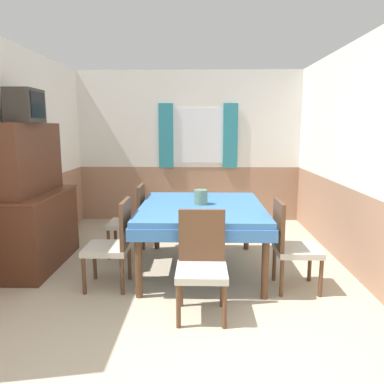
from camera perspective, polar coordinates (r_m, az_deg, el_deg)
The scene contains 12 objects.
ground_plane at distance 2.75m, azimuth -3.74°, elevation -26.87°, with size 16.00×16.00×0.00m, color tan.
wall_back at distance 6.58m, azimuth -0.38°, elevation 6.96°, with size 4.25×0.10×2.60m.
wall_left at distance 4.89m, azimuth -24.94°, elevation 4.93°, with size 0.05×4.76×2.60m.
wall_right at distance 4.72m, azimuth 23.10°, elevation 4.90°, with size 0.05×4.76×2.60m.
dining_table at distance 4.28m, azimuth 1.48°, elevation -3.32°, with size 1.41×1.68×0.77m.
chair_left_near at distance 3.95m, azimuth -11.84°, elevation -7.43°, with size 0.44×0.44×0.92m.
chair_left_far at distance 4.89m, azimuth -9.19°, elevation -3.98°, with size 0.44×0.44×0.92m.
chair_head_near at distance 3.34m, azimuth 1.48°, elevation -10.47°, with size 0.44×0.44×0.92m.
chair_right_near at distance 3.95m, azimuth 14.79°, elevation -7.54°, with size 0.44×0.44×0.92m.
sideboard at distance 4.76m, azimuth -22.37°, elevation -2.24°, with size 0.46×1.34×1.69m.
tv at distance 4.49m, azimuth -24.09°, elevation 11.91°, with size 0.29×0.42×0.36m.
vase at distance 4.28m, azimuth 1.35°, elevation -0.77°, with size 0.16×0.16×0.17m.
Camera 1 is at (0.21, -2.19, 1.64)m, focal length 35.00 mm.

